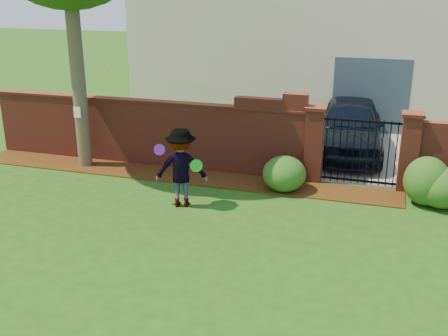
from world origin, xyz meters
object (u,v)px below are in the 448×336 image
(man, at_px, (181,168))
(frisbee_green, at_px, (196,166))
(car, at_px, (349,129))
(frisbee_purple, at_px, (159,150))

(man, height_order, frisbee_green, man)
(man, bearing_deg, frisbee_green, 159.71)
(car, bearing_deg, man, -127.55)
(man, distance_m, frisbee_purple, 0.63)
(car, relative_size, frisbee_green, 16.73)
(car, distance_m, frisbee_purple, 6.15)
(car, height_order, frisbee_purple, car)
(man, bearing_deg, car, -139.98)
(car, relative_size, frisbee_purple, 18.93)
(man, distance_m, frisbee_green, 0.38)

